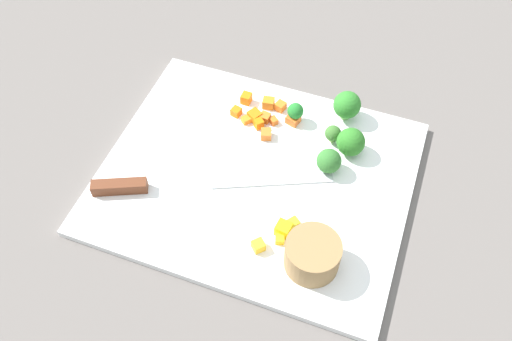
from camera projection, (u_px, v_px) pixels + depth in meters
name	position (u px, v px, depth m)	size (l,w,h in m)	color
ground_plane	(256.00, 179.00, 0.79)	(4.00, 4.00, 0.00)	#635C59
cutting_board	(256.00, 177.00, 0.79)	(0.44, 0.36, 0.01)	white
prep_bowl	(312.00, 255.00, 0.68)	(0.07, 0.07, 0.05)	olive
chef_knife	(169.00, 185.00, 0.76)	(0.32, 0.16, 0.02)	silver
carrot_dice_0	(266.00, 134.00, 0.82)	(0.02, 0.02, 0.01)	orange
carrot_dice_1	(268.00, 103.00, 0.86)	(0.02, 0.02, 0.02)	orange
carrot_dice_2	(293.00, 119.00, 0.84)	(0.02, 0.02, 0.01)	orange
carrot_dice_3	(246.00, 120.00, 0.84)	(0.01, 0.01, 0.01)	orange
carrot_dice_4	(259.00, 124.00, 0.83)	(0.01, 0.01, 0.01)	orange
carrot_dice_5	(265.00, 118.00, 0.84)	(0.01, 0.01, 0.01)	orange
carrot_dice_6	(246.00, 98.00, 0.86)	(0.02, 0.01, 0.02)	orange
carrot_dice_7	(280.00, 106.00, 0.85)	(0.01, 0.02, 0.01)	orange
carrot_dice_8	(274.00, 121.00, 0.84)	(0.01, 0.01, 0.01)	orange
carrot_dice_9	(236.00, 112.00, 0.85)	(0.01, 0.01, 0.01)	orange
carrot_dice_10	(255.00, 116.00, 0.84)	(0.02, 0.02, 0.01)	orange
pepper_dice_0	(280.00, 238.00, 0.72)	(0.01, 0.01, 0.01)	yellow
pepper_dice_1	(258.00, 246.00, 0.71)	(0.02, 0.01, 0.01)	yellow
pepper_dice_2	(283.00, 229.00, 0.72)	(0.02, 0.02, 0.02)	yellow
pepper_dice_3	(293.00, 224.00, 0.73)	(0.02, 0.01, 0.01)	yellow
broccoli_floret_0	(333.00, 134.00, 0.81)	(0.02, 0.02, 0.03)	#91B459
broccoli_floret_1	(295.00, 111.00, 0.83)	(0.03, 0.03, 0.03)	#92B358
broccoli_floret_2	(347.00, 105.00, 0.83)	(0.04, 0.04, 0.05)	#7FBA64
broccoli_floret_3	(329.00, 161.00, 0.77)	(0.04, 0.04, 0.04)	#95AC68
broccoli_floret_4	(351.00, 142.00, 0.79)	(0.04, 0.04, 0.04)	#8EBF61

